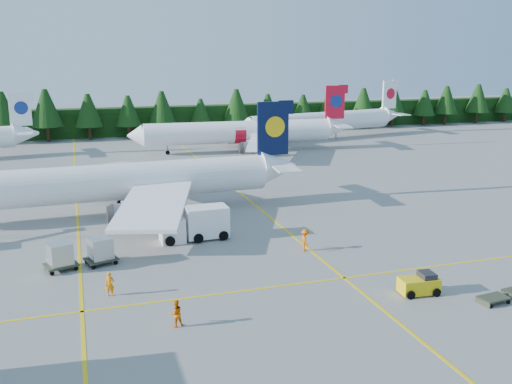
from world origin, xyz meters
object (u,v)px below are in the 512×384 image
object	(u,v)px
airliner_red	(235,133)
service_truck	(194,224)
airliner_navy	(106,183)
baggage_tug	(420,284)

from	to	relation	value
airliner_red	service_truck	world-z (taller)	airliner_red
airliner_red	service_truck	xyz separation A→B (m)	(-17.20, -47.08, -1.95)
service_truck	airliner_navy	bearing A→B (deg)	121.95
service_truck	baggage_tug	distance (m)	22.06
airliner_red	baggage_tug	bearing A→B (deg)	-89.99
service_truck	baggage_tug	world-z (taller)	service_truck
service_truck	airliner_red	bearing A→B (deg)	68.48
baggage_tug	airliner_navy	bearing A→B (deg)	131.06
service_truck	baggage_tug	size ratio (longest dim) A/B	2.19
airliner_red	service_truck	bearing A→B (deg)	-106.62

